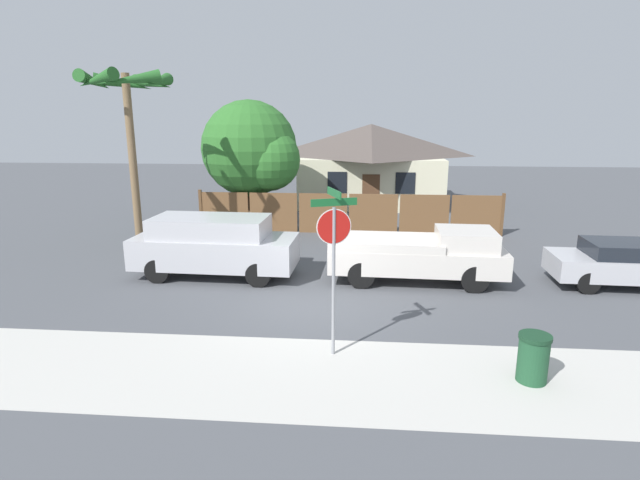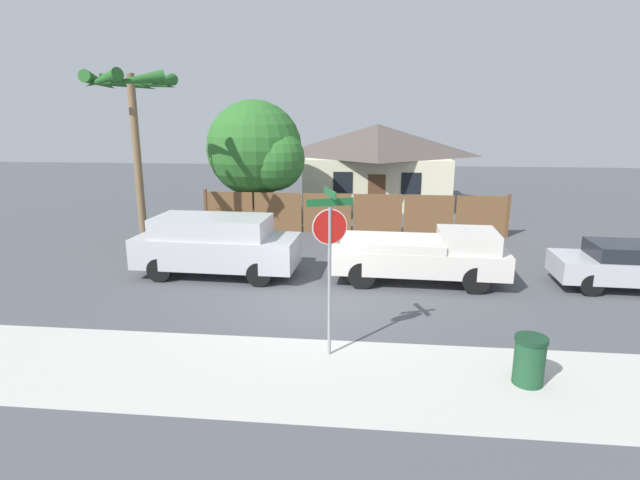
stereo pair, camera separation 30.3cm
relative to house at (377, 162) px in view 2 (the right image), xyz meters
The scene contains 11 objects.
ground_plane 17.03m from the house, 95.69° to the right, with size 80.00×80.00×0.00m, color #4C4F54.
sidewalk_strip 20.59m from the house, 94.69° to the right, with size 36.00×3.20×0.01m.
wooden_fence 8.34m from the house, 97.30° to the right, with size 12.95×0.12×1.81m.
house is the anchor object (origin of this frame).
oak_tree 8.76m from the house, 127.65° to the right, with size 4.48×4.27×5.62m.
palm_tree 14.86m from the house, 126.92° to the right, with size 3.13×3.35×6.41m.
red_suv 15.34m from the house, 109.11° to the right, with size 5.05×2.08×1.88m.
orange_pickup 14.60m from the house, 84.44° to the right, with size 5.24×2.04×1.63m.
parked_sedan 16.22m from the house, 63.51° to the right, with size 4.21×1.86×1.35m.
stop_sign 19.48m from the house, 93.01° to the right, with size 0.89×0.80×3.49m.
trash_bin 20.52m from the house, 82.22° to the right, with size 0.60×0.60×0.94m.
Camera 2 is at (1.47, -12.24, 4.84)m, focal length 28.00 mm.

